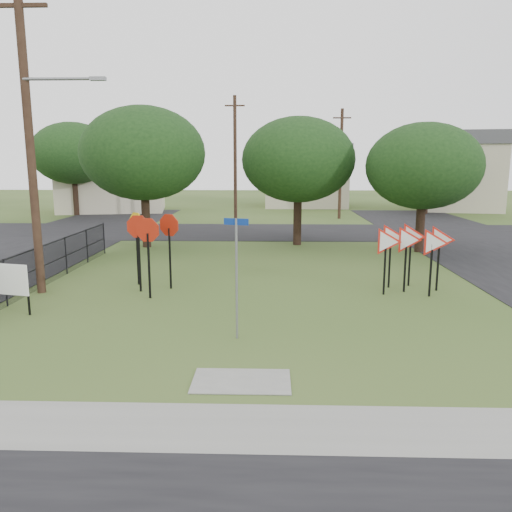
{
  "coord_description": "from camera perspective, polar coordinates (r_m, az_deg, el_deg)",
  "views": [
    {
      "loc": [
        0.59,
        -11.9,
        4.39
      ],
      "look_at": [
        0.13,
        3.0,
        1.6
      ],
      "focal_mm": 35.0,
      "sensor_mm": 36.0,
      "label": 1
    }
  ],
  "objects": [
    {
      "name": "far_pole_b",
      "position": [
        40.26,
        9.66,
        10.4
      ],
      "size": [
        1.4,
        0.24,
        8.5
      ],
      "color": "#3D281C",
      "rests_on": "ground"
    },
    {
      "name": "house_left",
      "position": [
        48.17,
        -16.07,
        9.32
      ],
      "size": [
        10.58,
        8.88,
        7.2
      ],
      "color": "beige",
      "rests_on": "ground"
    },
    {
      "name": "curb_pad",
      "position": [
        10.48,
        -1.68,
        -14.12
      ],
      "size": [
        2.0,
        1.2,
        0.02
      ],
      "primitive_type": "cube",
      "color": "gray",
      "rests_on": "ground"
    },
    {
      "name": "ground",
      "position": [
        12.7,
        -1.02,
        -9.63
      ],
      "size": [
        140.0,
        140.0,
        0.0
      ],
      "primitive_type": "plane",
      "color": "#37501E"
    },
    {
      "name": "utility_pole_main",
      "position": [
        18.19,
        -24.31,
        12.28
      ],
      "size": [
        3.55,
        0.33,
        10.0
      ],
      "color": "#3D281C",
      "rests_on": "ground"
    },
    {
      "name": "house_right",
      "position": [
        50.97,
        22.03,
        9.01
      ],
      "size": [
        8.3,
        8.3,
        7.2
      ],
      "color": "beige",
      "rests_on": "ground"
    },
    {
      "name": "stop_sign_cluster",
      "position": [
        17.49,
        -12.24,
        2.39
      ],
      "size": [
        1.99,
        2.2,
        2.67
      ],
      "color": "black",
      "rests_on": "ground"
    },
    {
      "name": "tree_far_left",
      "position": [
        45.07,
        -20.21,
        10.96
      ],
      "size": [
        6.8,
        6.8,
        7.73
      ],
      "color": "black",
      "rests_on": "ground"
    },
    {
      "name": "sidewalk",
      "position": [
        8.88,
        -2.41,
        -18.97
      ],
      "size": [
        30.0,
        1.6,
        0.02
      ],
      "primitive_type": "cube",
      "color": "gray",
      "rests_on": "ground"
    },
    {
      "name": "street_far",
      "position": [
        32.21,
        0.71,
        2.79
      ],
      "size": [
        60.0,
        8.0,
        0.02
      ],
      "primitive_type": "cube",
      "color": "black",
      "rests_on": "ground"
    },
    {
      "name": "far_pole_c",
      "position": [
        43.22,
        -12.63,
        10.63
      ],
      "size": [
        1.4,
        0.24,
        9.0
      ],
      "color": "#3D281C",
      "rests_on": "ground"
    },
    {
      "name": "street_name_sign",
      "position": [
        12.38,
        -2.24,
        -1.72
      ],
      "size": [
        0.61,
        0.19,
        3.06
      ],
      "color": "gray",
      "rests_on": "ground"
    },
    {
      "name": "tree_near_left",
      "position": [
        26.73,
        -12.75,
        11.35
      ],
      "size": [
        6.4,
        6.4,
        7.27
      ],
      "color": "black",
      "rests_on": "ground"
    },
    {
      "name": "tree_near_mid",
      "position": [
        26.94,
        4.86,
        10.89
      ],
      "size": [
        6.0,
        6.0,
        6.8
      ],
      "color": "black",
      "rests_on": "ground"
    },
    {
      "name": "fence_run",
      "position": [
        20.24,
        -22.14,
        -0.45
      ],
      "size": [
        0.05,
        11.55,
        1.5
      ],
      "color": "black",
      "rests_on": "ground"
    },
    {
      "name": "yield_sign_cluster",
      "position": [
        17.86,
        17.28,
        1.5
      ],
      "size": [
        2.93,
        1.89,
        2.32
      ],
      "color": "black",
      "rests_on": "ground"
    },
    {
      "name": "tree_near_right",
      "position": [
        25.98,
        18.62,
        9.7
      ],
      "size": [
        5.6,
        5.6,
        6.33
      ],
      "color": "black",
      "rests_on": "ground"
    },
    {
      "name": "tree_far_right",
      "position": [
        45.9,
        19.08,
        10.22
      ],
      "size": [
        6.0,
        6.0,
        6.8
      ],
      "color": "black",
      "rests_on": "ground"
    },
    {
      "name": "info_board",
      "position": [
        16.13,
        -26.31,
        -2.61
      ],
      "size": [
        1.2,
        0.31,
        1.52
      ],
      "color": "black",
      "rests_on": "ground"
    },
    {
      "name": "far_pole_a",
      "position": [
        35.99,
        -2.4,
        10.93
      ],
      "size": [
        1.4,
        0.24,
        9.0
      ],
      "color": "#3D281C",
      "rests_on": "ground"
    },
    {
      "name": "house_mid",
      "position": [
        52.03,
        5.61,
        9.19
      ],
      "size": [
        8.4,
        8.4,
        6.2
      ],
      "color": "beige",
      "rests_on": "ground"
    },
    {
      "name": "planting_strip",
      "position": [
        7.86,
        -3.1,
        -23.3
      ],
      "size": [
        30.0,
        0.8,
        0.02
      ],
      "primitive_type": "cube",
      "color": "#37501E",
      "rests_on": "ground"
    }
  ]
}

